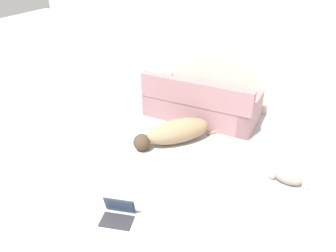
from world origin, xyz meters
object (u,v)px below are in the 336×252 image
(couch, at_px, (201,105))
(cat, at_px, (287,178))
(laptop_open, at_px, (118,212))
(dog, at_px, (175,132))

(couch, distance_m, cat, 1.95)
(couch, height_order, laptop_open, couch)
(dog, relative_size, cat, 2.42)
(dog, height_order, laptop_open, dog)
(laptop_open, bearing_deg, dog, 78.49)
(dog, bearing_deg, couch, -142.81)
(dog, distance_m, laptop_open, 1.64)
(couch, bearing_deg, laptop_open, 91.04)
(couch, xyz_separation_m, dog, (-0.05, -0.88, -0.08))
(cat, bearing_deg, couch, -31.42)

